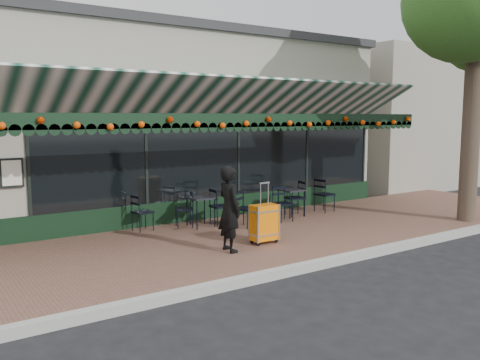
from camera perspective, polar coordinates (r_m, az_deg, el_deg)
ground at (r=8.62m, az=7.03°, el=-10.03°), size 80.00×80.00×0.00m
sidewalk at (r=10.13m, az=-0.50°, el=-6.93°), size 18.00×4.00×0.15m
curb at (r=8.54m, az=7.39°, el=-9.67°), size 18.00×0.16×0.15m
restaurant_building at (r=15.03m, az=-13.05°, el=5.94°), size 12.00×9.60×4.50m
neighbor_building_right at (r=23.27m, az=18.33°, el=6.44°), size 12.00×8.00×4.80m
woman at (r=8.99m, az=-1.20°, el=-3.26°), size 0.40×0.58×1.53m
suitcase at (r=9.63m, az=2.74°, el=-4.86°), size 0.50×0.28×1.16m
cafe_table_a at (r=12.26m, az=5.78°, el=-1.34°), size 0.53×0.53×0.65m
cafe_table_b at (r=11.07m, az=-4.43°, el=-2.24°), size 0.53×0.53×0.65m
chair_a_left at (r=12.33m, az=6.20°, el=-2.06°), size 0.51×0.51×0.85m
chair_a_right at (r=12.98m, az=9.47°, el=-1.64°), size 0.47×0.47×0.86m
chair_a_front at (r=11.67m, az=4.85°, el=-2.70°), size 0.42×0.42×0.79m
chair_b_left at (r=11.10m, az=-6.29°, el=-3.28°), size 0.50×0.50×0.78m
chair_b_right at (r=11.22m, az=-2.19°, el=-3.01°), size 0.45×0.45×0.82m
chair_b_front at (r=11.01m, az=0.61°, el=-3.28°), size 0.51×0.51×0.79m
chair_solo at (r=10.87m, az=-10.89°, el=-3.59°), size 0.43×0.43×0.78m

